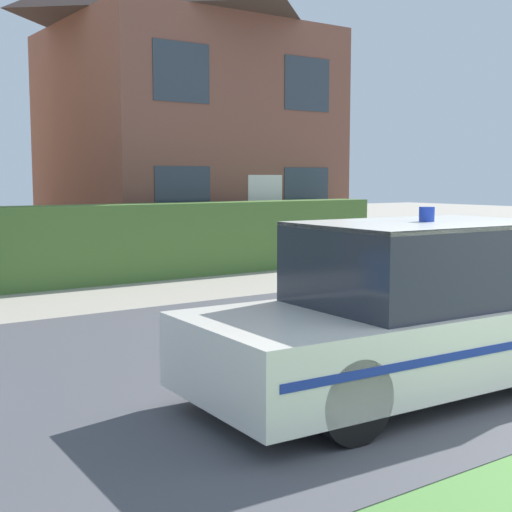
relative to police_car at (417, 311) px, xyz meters
The scene contains 4 objects.
road_strip 2.10m from the police_car, 83.28° to the left, with size 28.00×6.92×0.01m, color #4C4C51.
garden_hedge 8.39m from the police_car, 90.35° to the left, with size 14.11×0.85×1.51m, color #4C7233.
police_car is the anchor object (origin of this frame).
house_right 13.59m from the police_car, 70.00° to the left, with size 6.74×6.25×8.30m.
Camera 1 is at (-5.29, -2.05, 2.02)m, focal length 50.00 mm.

